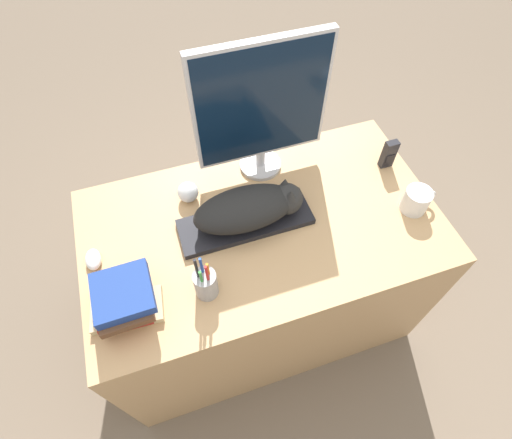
{
  "coord_description": "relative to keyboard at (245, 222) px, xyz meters",
  "views": [
    {
      "loc": [
        -0.28,
        -0.39,
        1.94
      ],
      "look_at": [
        -0.03,
        0.35,
        0.82
      ],
      "focal_mm": 28.0,
      "sensor_mm": 36.0,
      "label": 1
    }
  ],
  "objects": [
    {
      "name": "ground_plane",
      "position": [
        0.06,
        -0.39,
        -0.77
      ],
      "size": [
        12.0,
        12.0,
        0.0
      ],
      "primitive_type": "plane",
      "color": "#6B5B4C"
    },
    {
      "name": "desk",
      "position": [
        0.06,
        -0.02,
        -0.39
      ],
      "size": [
        1.28,
        0.74,
        0.76
      ],
      "color": "tan",
      "rests_on": "ground_plane"
    },
    {
      "name": "keyboard",
      "position": [
        0.0,
        0.0,
        0.0
      ],
      "size": [
        0.47,
        0.16,
        0.02
      ],
      "color": "black",
      "rests_on": "desk"
    },
    {
      "name": "cat",
      "position": [
        0.02,
        0.0,
        0.08
      ],
      "size": [
        0.39,
        0.17,
        0.13
      ],
      "color": "black",
      "rests_on": "keyboard"
    },
    {
      "name": "monitor",
      "position": [
        0.14,
        0.24,
        0.28
      ],
      "size": [
        0.48,
        0.16,
        0.54
      ],
      "color": "#B7B7BC",
      "rests_on": "desk"
    },
    {
      "name": "computer_mouse",
      "position": [
        -0.53,
        0.01,
        0.01
      ],
      "size": [
        0.05,
        0.08,
        0.04
      ],
      "color": "silver",
      "rests_on": "desk"
    },
    {
      "name": "coffee_mug",
      "position": [
        0.61,
        -0.13,
        0.03
      ],
      "size": [
        0.13,
        0.09,
        0.09
      ],
      "color": "silver",
      "rests_on": "desk"
    },
    {
      "name": "pen_cup",
      "position": [
        -0.19,
        -0.21,
        0.05
      ],
      "size": [
        0.07,
        0.07,
        0.21
      ],
      "color": "#939399",
      "rests_on": "desk"
    },
    {
      "name": "baseball",
      "position": [
        -0.17,
        0.18,
        0.03
      ],
      "size": [
        0.08,
        0.08,
        0.08
      ],
      "color": "silver",
      "rests_on": "desk"
    },
    {
      "name": "phone",
      "position": [
        0.61,
        0.1,
        0.05
      ],
      "size": [
        0.05,
        0.03,
        0.12
      ],
      "color": "black",
      "rests_on": "desk"
    },
    {
      "name": "book_stack",
      "position": [
        -0.44,
        -0.19,
        0.05
      ],
      "size": [
        0.23,
        0.19,
        0.13
      ],
      "color": "#C6B284",
      "rests_on": "desk"
    }
  ]
}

